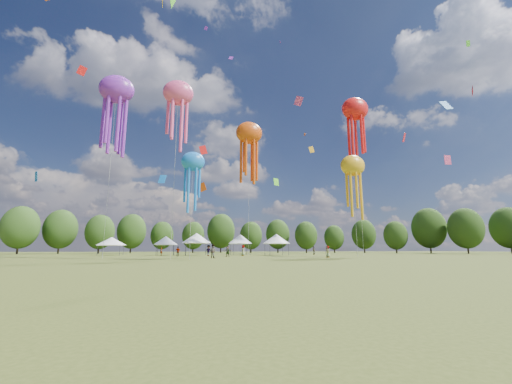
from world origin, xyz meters
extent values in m
plane|color=#384416|center=(0.00, 0.00, 0.00)|extent=(300.00, 300.00, 0.00)
imported|color=gray|center=(-4.18, 32.47, 0.91)|extent=(1.12, 1.11, 1.83)
imported|color=gray|center=(2.78, 47.19, 0.96)|extent=(0.65, 0.96, 1.92)
imported|color=gray|center=(20.70, 56.47, 0.90)|extent=(0.73, 0.92, 1.80)
imported|color=gray|center=(-3.59, 46.50, 0.96)|extent=(1.43, 1.21, 1.92)
imported|color=gray|center=(-8.89, 46.04, 0.83)|extent=(1.04, 0.66, 1.65)
imported|color=gray|center=(-0.96, 40.94, 0.86)|extent=(1.67, 1.08, 1.72)
imported|color=gray|center=(-11.85, 49.42, 0.86)|extent=(0.41, 0.63, 1.72)
imported|color=gray|center=(12.81, 32.98, 0.85)|extent=(0.85, 0.99, 1.71)
cylinder|color=#47474C|center=(-24.05, 56.14, 0.94)|extent=(0.08, 0.08, 1.88)
cylinder|color=#47474C|center=(-24.05, 60.17, 0.94)|extent=(0.08, 0.08, 1.88)
cylinder|color=#47474C|center=(-20.02, 56.14, 0.94)|extent=(0.08, 0.08, 1.88)
cylinder|color=#47474C|center=(-20.02, 60.17, 0.94)|extent=(0.08, 0.08, 1.88)
cube|color=white|center=(-22.04, 58.16, 1.93)|extent=(4.42, 4.42, 0.10)
cone|color=white|center=(-22.04, 58.16, 2.78)|extent=(5.75, 5.75, 1.61)
cylinder|color=#47474C|center=(-13.08, 54.30, 0.99)|extent=(0.08, 0.08, 1.99)
cylinder|color=#47474C|center=(-13.08, 57.57, 0.99)|extent=(0.08, 0.08, 1.99)
cylinder|color=#47474C|center=(-9.82, 54.30, 0.99)|extent=(0.08, 0.08, 1.99)
cylinder|color=#47474C|center=(-9.82, 57.57, 0.99)|extent=(0.08, 0.08, 1.99)
cube|color=white|center=(-11.45, 55.94, 2.04)|extent=(3.67, 3.67, 0.10)
cone|color=white|center=(-11.45, 55.94, 2.94)|extent=(4.76, 4.76, 1.70)
cylinder|color=#47474C|center=(-7.47, 51.95, 1.15)|extent=(0.08, 0.08, 2.30)
cylinder|color=#47474C|center=(-7.47, 56.02, 1.15)|extent=(0.08, 0.08, 2.30)
cylinder|color=#47474C|center=(-3.39, 51.95, 1.15)|extent=(0.08, 0.08, 2.30)
cylinder|color=#47474C|center=(-3.39, 56.02, 1.15)|extent=(0.08, 0.08, 2.30)
cube|color=white|center=(-5.43, 53.99, 2.35)|extent=(4.48, 4.48, 0.10)
cone|color=white|center=(-5.43, 53.99, 3.39)|extent=(5.82, 5.82, 1.97)
cylinder|color=#47474C|center=(2.08, 54.28, 1.13)|extent=(0.08, 0.08, 2.26)
cylinder|color=#47474C|center=(2.08, 57.81, 1.13)|extent=(0.08, 0.08, 2.26)
cylinder|color=#47474C|center=(5.61, 54.28, 1.13)|extent=(0.08, 0.08, 2.26)
cylinder|color=#47474C|center=(5.61, 57.81, 1.13)|extent=(0.08, 0.08, 2.26)
cube|color=white|center=(3.85, 56.05, 2.31)|extent=(3.93, 3.93, 0.10)
cone|color=white|center=(3.85, 56.05, 3.33)|extent=(5.11, 5.11, 1.94)
cylinder|color=#47474C|center=(8.59, 49.65, 1.12)|extent=(0.08, 0.08, 2.24)
cylinder|color=#47474C|center=(8.59, 53.50, 1.12)|extent=(0.08, 0.08, 2.24)
cylinder|color=#47474C|center=(12.44, 49.65, 1.12)|extent=(0.08, 0.08, 2.24)
cylinder|color=#47474C|center=(12.44, 53.50, 1.12)|extent=(0.08, 0.08, 2.24)
cube|color=white|center=(10.51, 51.58, 2.29)|extent=(4.25, 4.25, 0.10)
cone|color=white|center=(10.51, 51.58, 3.30)|extent=(5.52, 5.52, 1.92)
ellipsoid|color=#F54884|center=(-9.49, 27.21, 20.51)|extent=(3.77, 2.64, 3.20)
cylinder|color=beige|center=(-9.49, 27.21, 10.26)|extent=(0.03, 0.03, 20.51)
ellipsoid|color=#E04D0E|center=(3.21, 44.35, 22.71)|extent=(4.98, 3.48, 4.23)
cylinder|color=beige|center=(3.21, 44.35, 11.36)|extent=(0.03, 0.03, 22.71)
ellipsoid|color=yellow|center=(17.72, 33.04, 14.29)|extent=(4.01, 2.81, 3.41)
cylinder|color=beige|center=(17.72, 33.04, 7.15)|extent=(0.03, 0.03, 14.29)
ellipsoid|color=purple|center=(-18.17, 34.03, 23.53)|extent=(4.75, 3.33, 4.04)
cylinder|color=beige|center=(-18.17, 34.03, 11.76)|extent=(0.03, 0.03, 23.53)
ellipsoid|color=blue|center=(-7.38, 26.62, 11.57)|extent=(2.80, 1.96, 2.38)
cylinder|color=beige|center=(-7.38, 26.62, 5.79)|extent=(0.03, 0.03, 11.57)
ellipsoid|color=red|center=(24.72, 42.70, 29.07)|extent=(5.51, 3.86, 4.68)
cylinder|color=beige|center=(24.72, 42.70, 14.53)|extent=(0.03, 0.03, 29.07)
cube|color=purple|center=(-1.18, 39.17, 34.30)|extent=(0.97, 0.61, 0.95)
cube|color=red|center=(-3.95, 66.59, 25.87)|extent=(2.27, 0.26, 2.60)
cube|color=#E04D0E|center=(23.70, 66.91, 32.51)|extent=(0.20, 0.93, 1.05)
cube|color=#5EEA26|center=(8.02, 43.02, 13.26)|extent=(1.09, 0.70, 1.40)
cube|color=blue|center=(23.32, 19.78, 18.99)|extent=(1.45, 0.77, 1.57)
cube|color=purple|center=(-4.74, 56.74, 52.84)|extent=(0.91, 0.36, 1.00)
cube|color=red|center=(36.19, 26.93, 26.23)|extent=(0.97, 1.00, 1.57)
cube|color=#5EEA26|center=(-11.42, 37.69, 42.67)|extent=(0.86, 2.11, 2.52)
cube|color=blue|center=(-13.91, 72.90, 19.21)|extent=(2.20, 1.47, 2.44)
cube|color=#F54884|center=(13.56, 45.03, 30.67)|extent=(1.72, 1.12, 2.22)
cube|color=red|center=(37.80, 45.28, 25.05)|extent=(1.22, 1.75, 2.20)
cube|color=yellow|center=(23.59, 62.39, 26.68)|extent=(1.67, 0.17, 1.93)
cube|color=#5EEA26|center=(32.47, 23.47, 31.67)|extent=(0.90, 0.31, 1.03)
cube|color=blue|center=(-36.84, 58.14, 15.32)|extent=(1.09, 1.48, 2.08)
cube|color=#1AE1DF|center=(5.02, 46.79, 14.18)|extent=(0.25, 1.41, 1.63)
cube|color=#F54884|center=(33.74, 30.73, 15.65)|extent=(1.24, 0.12, 1.59)
cube|color=purple|center=(14.16, 58.30, 53.36)|extent=(0.50, 0.84, 0.83)
cube|color=red|center=(-19.75, 24.40, 20.49)|extent=(1.08, 0.22, 1.22)
cube|color=#E04D0E|center=(-4.28, 59.42, 14.90)|extent=(1.90, 0.80, 2.29)
cylinder|color=#38281C|center=(-47.17, 78.19, 1.68)|extent=(0.44, 0.44, 3.36)
ellipsoid|color=#264115|center=(-47.17, 78.19, 6.51)|extent=(8.40, 8.40, 10.51)
cylinder|color=#38281C|center=(-40.68, 85.49, 1.71)|extent=(0.44, 0.44, 3.41)
ellipsoid|color=#264115|center=(-40.68, 85.49, 6.61)|extent=(8.53, 8.53, 10.66)
cylinder|color=#38281C|center=(-30.60, 85.02, 1.53)|extent=(0.44, 0.44, 3.07)
ellipsoid|color=#264115|center=(-30.60, 85.02, 5.94)|extent=(7.66, 7.66, 9.58)
cylinder|color=#38281C|center=(-23.51, 93.33, 1.72)|extent=(0.44, 0.44, 3.43)
ellipsoid|color=#264115|center=(-23.51, 93.33, 6.65)|extent=(8.58, 8.58, 10.73)
cylinder|color=#38281C|center=(-14.76, 98.96, 1.47)|extent=(0.44, 0.44, 2.95)
ellipsoid|color=#264115|center=(-14.76, 98.96, 5.71)|extent=(7.37, 7.37, 9.21)
cylinder|color=#38281C|center=(-4.70, 95.06, 1.45)|extent=(0.44, 0.44, 2.89)
ellipsoid|color=#264115|center=(-4.70, 95.06, 5.61)|extent=(7.23, 7.23, 9.04)
cylinder|color=#38281C|center=(4.91, 99.49, 1.92)|extent=(0.44, 0.44, 3.84)
ellipsoid|color=#264115|center=(4.91, 99.49, 7.44)|extent=(9.60, 9.60, 11.99)
cylinder|color=#38281C|center=(13.19, 88.44, 1.42)|extent=(0.44, 0.44, 2.84)
ellipsoid|color=#264115|center=(13.19, 88.44, 5.51)|extent=(7.11, 7.11, 8.89)
cylinder|color=#38281C|center=(22.93, 91.04, 1.58)|extent=(0.44, 0.44, 3.16)
ellipsoid|color=#264115|center=(22.93, 91.04, 6.13)|extent=(7.91, 7.91, 9.88)
cylinder|color=#38281C|center=(30.69, 85.29, 1.44)|extent=(0.44, 0.44, 2.88)
ellipsoid|color=#264115|center=(30.69, 85.29, 5.59)|extent=(7.21, 7.21, 9.01)
cylinder|color=#38281C|center=(41.52, 87.24, 1.31)|extent=(0.44, 0.44, 2.63)
ellipsoid|color=#264115|center=(41.52, 87.24, 5.09)|extent=(6.57, 6.57, 8.22)
cylinder|color=#38281C|center=(50.52, 83.73, 1.56)|extent=(0.44, 0.44, 3.13)
ellipsoid|color=#264115|center=(50.52, 83.73, 6.06)|extent=(7.81, 7.81, 9.77)
cylinder|color=#38281C|center=(53.64, 71.81, 1.36)|extent=(0.44, 0.44, 2.72)
ellipsoid|color=#264115|center=(53.64, 71.81, 5.27)|extent=(6.80, 6.80, 8.50)
cylinder|color=#38281C|center=(62.96, 68.92, 1.90)|extent=(0.44, 0.44, 3.81)
ellipsoid|color=#264115|center=(62.96, 68.92, 7.38)|extent=(9.52, 9.52, 11.90)
cylinder|color=#38281C|center=(66.57, 59.80, 1.76)|extent=(0.44, 0.44, 3.51)
ellipsoid|color=#264115|center=(66.57, 59.80, 6.80)|extent=(8.78, 8.78, 10.97)
cylinder|color=#38281C|center=(79.39, 58.26, 1.82)|extent=(0.44, 0.44, 3.64)
ellipsoid|color=#264115|center=(79.39, 58.26, 7.05)|extent=(9.10, 9.10, 11.37)
camera|label=1|loc=(-8.31, -10.71, 1.20)|focal=22.10mm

